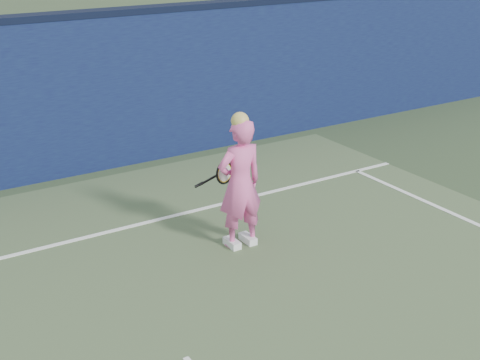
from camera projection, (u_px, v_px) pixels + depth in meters
backstop_wall at (17, 106)px, 10.28m from camera, size 24.00×0.40×2.50m
wall_cap at (6, 20)px, 9.81m from camera, size 24.00×0.42×0.10m
player at (240, 183)px, 8.33m from camera, size 0.62×0.41×1.77m
racket at (223, 174)px, 8.68m from camera, size 0.59×0.13×0.31m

